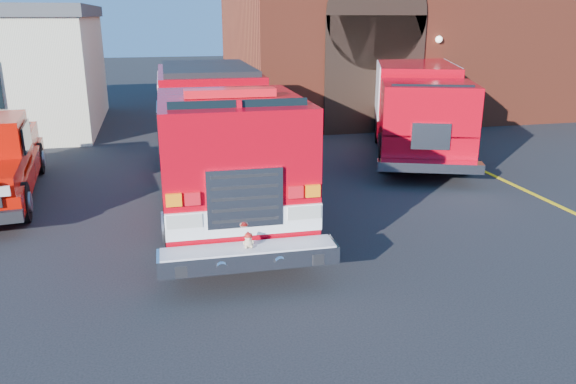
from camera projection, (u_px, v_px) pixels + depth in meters
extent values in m
plane|color=black|center=(273.00, 240.00, 10.46)|extent=(100.00, 100.00, 0.00)
cube|color=#E8B90C|center=(542.00, 198.00, 12.82)|extent=(0.12, 3.00, 0.01)
cube|color=#E8B90C|center=(472.00, 166.00, 15.60)|extent=(0.12, 3.00, 0.01)
cube|color=#E8B90C|center=(423.00, 143.00, 18.39)|extent=(0.12, 3.00, 0.01)
cube|color=maroon|center=(409.00, 15.00, 24.23)|extent=(15.00, 10.00, 8.00)
cube|color=black|center=(374.00, 76.00, 19.40)|extent=(3.60, 0.12, 4.00)
cylinder|color=black|center=(377.00, 15.00, 18.80)|extent=(3.60, 0.12, 3.60)
cylinder|color=black|center=(175.00, 228.00, 9.60)|extent=(0.35, 1.06, 1.05)
cylinder|color=black|center=(294.00, 218.00, 10.02)|extent=(0.35, 1.06, 1.05)
cube|color=#B90111|center=(218.00, 164.00, 12.58)|extent=(2.55, 8.66, 0.86)
cube|color=#B90111|center=(208.00, 101.00, 14.30)|extent=(2.47, 4.25, 1.53)
cube|color=#B90111|center=(231.00, 139.00, 9.65)|extent=(2.45, 3.11, 1.44)
cube|color=black|center=(240.00, 130.00, 8.42)|extent=(2.11, 0.11, 0.90)
cube|color=red|center=(230.00, 93.00, 9.41)|extent=(1.54, 0.35, 0.13)
cube|color=white|center=(246.00, 222.00, 8.49)|extent=(2.39, 0.10, 0.42)
cube|color=silver|center=(245.00, 198.00, 8.36)|extent=(1.15, 0.08, 0.90)
cube|color=silver|center=(249.00, 256.00, 8.37)|extent=(2.69, 0.58, 0.27)
cube|color=#B7B7BF|center=(160.00, 102.00, 14.05)|extent=(0.10, 3.45, 1.24)
cube|color=#B7B7BF|center=(255.00, 99.00, 14.54)|extent=(0.10, 3.45, 1.24)
sphere|color=tan|center=(248.00, 243.00, 8.31)|extent=(0.14, 0.14, 0.14)
sphere|color=tan|center=(248.00, 237.00, 8.28)|extent=(0.11, 0.11, 0.11)
sphere|color=tan|center=(245.00, 235.00, 8.27)|extent=(0.04, 0.04, 0.04)
sphere|color=tan|center=(251.00, 234.00, 8.29)|extent=(0.04, 0.04, 0.04)
ellipsoid|color=red|center=(248.00, 235.00, 8.27)|extent=(0.12, 0.12, 0.06)
cylinder|color=red|center=(248.00, 236.00, 8.27)|extent=(0.13, 0.13, 0.01)
cylinder|color=black|center=(21.00, 203.00, 11.23)|extent=(0.37, 0.85, 0.82)
cylinder|color=black|center=(385.00, 152.00, 14.94)|extent=(0.66, 1.07, 1.02)
cylinder|color=black|center=(463.00, 155.00, 14.70)|extent=(0.66, 1.07, 1.02)
cube|color=#B90111|center=(415.00, 125.00, 17.19)|extent=(4.75, 7.74, 0.83)
cube|color=#B90111|center=(414.00, 85.00, 18.18)|extent=(3.78, 5.14, 1.39)
cube|color=#B90111|center=(427.00, 106.00, 14.44)|extent=(2.94, 2.89, 1.20)
cube|color=#B7B7BF|center=(377.00, 87.00, 18.34)|extent=(1.39, 3.65, 1.57)
cube|color=#B7B7BF|center=(450.00, 88.00, 18.07)|extent=(1.39, 3.65, 1.57)
cube|color=silver|center=(430.00, 166.00, 13.55)|extent=(2.49, 1.26, 0.23)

